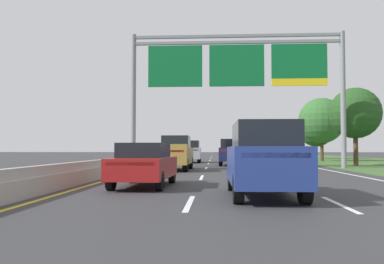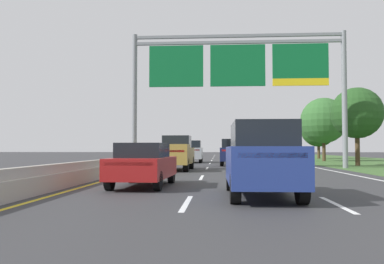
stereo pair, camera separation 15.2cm
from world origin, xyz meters
name	(u,v)px [view 1 (the left image)]	position (x,y,z in m)	size (l,w,h in m)	color
ground_plane	(230,164)	(0.00, 35.00, 0.00)	(220.00, 220.00, 0.00)	#333335
lane_striping	(230,165)	(0.00, 34.54, 0.00)	(11.96, 106.00, 0.01)	white
median_barrier_concrete	(153,160)	(-6.60, 35.00, 0.35)	(0.60, 110.00, 0.85)	#A8A399
overhead_sign_gantry	(237,72)	(0.30, 28.75, 6.78)	(15.06, 0.42, 9.55)	gray
pickup_truck_gold	(175,153)	(-3.78, 25.93, 1.07)	(2.09, 5.43, 2.20)	#A38438
car_blue_centre_lane_suv	(263,158)	(0.18, 12.01, 1.10)	(1.94, 4.72, 2.11)	navy
car_navy_centre_lane_suv	(231,152)	(0.05, 33.24, 1.10)	(2.03, 4.75, 2.11)	#161E47
car_silver_left_lane_suv	(191,151)	(-3.60, 39.50, 1.10)	(1.97, 4.73, 2.11)	#B2B5BA
car_red_left_lane_sedan	(144,164)	(-3.76, 14.83, 0.82)	(1.95, 4.45, 1.57)	maroon
roadside_tree_mid	(355,113)	(9.85, 32.97, 4.15)	(4.03, 4.03, 6.18)	#4C3823
roadside_tree_far	(321,121)	(10.18, 44.51, 4.35)	(4.89, 4.89, 6.80)	#4C3823
roadside_tree_distant	(316,129)	(12.11, 54.79, 3.87)	(4.59, 4.59, 6.17)	#4C3823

